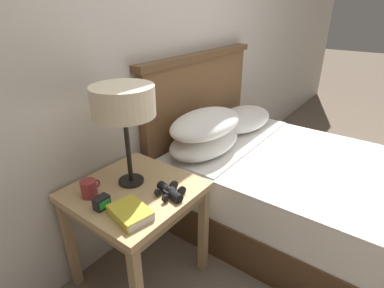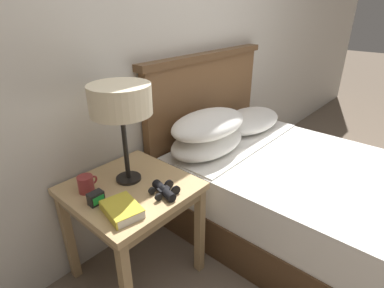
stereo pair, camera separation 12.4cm
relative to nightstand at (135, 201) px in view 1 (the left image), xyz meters
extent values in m
plane|color=#6B5B4C|center=(0.59, -0.65, -0.52)|extent=(20.00, 20.00, 0.00)
cube|color=beige|center=(0.59, 0.33, 0.78)|extent=(8.00, 0.06, 2.60)
cube|color=tan|center=(0.00, 0.00, 0.06)|extent=(0.58, 0.58, 0.04)
cube|color=#917650|center=(0.00, 0.00, 0.02)|extent=(0.55, 0.55, 0.05)
cube|color=#A4865B|center=(0.25, -0.25, -0.24)|extent=(0.04, 0.04, 0.57)
cube|color=#A4865B|center=(-0.26, 0.26, -0.24)|extent=(0.04, 0.04, 0.57)
cube|color=#A4865B|center=(0.25, 0.26, -0.24)|extent=(0.04, 0.04, 0.57)
cube|color=#4E3520|center=(0.94, -0.73, -0.39)|extent=(1.15, 1.93, 0.27)
cube|color=white|center=(0.94, -0.73, -0.12)|extent=(1.12, 1.89, 0.26)
cube|color=white|center=(0.94, -0.09, 0.02)|extent=(1.10, 0.28, 0.01)
cube|color=brown|center=(0.94, 0.26, 0.02)|extent=(1.20, 0.06, 1.09)
cube|color=brown|center=(0.94, 0.26, 0.59)|extent=(1.26, 0.10, 0.04)
ellipsoid|color=white|center=(0.67, 0.02, 0.09)|extent=(0.60, 0.36, 0.15)
ellipsoid|color=white|center=(1.21, 0.02, 0.09)|extent=(0.60, 0.36, 0.15)
ellipsoid|color=white|center=(0.67, 0.02, 0.21)|extent=(0.60, 0.36, 0.15)
cylinder|color=black|center=(0.03, 0.05, 0.09)|extent=(0.13, 0.13, 0.01)
cylinder|color=black|center=(0.03, 0.05, 0.27)|extent=(0.02, 0.02, 0.35)
cylinder|color=beige|center=(0.03, 0.05, 0.52)|extent=(0.30, 0.30, 0.14)
cube|color=silver|center=(-0.16, -0.15, 0.10)|extent=(0.16, 0.20, 0.04)
cube|color=gold|center=(-0.16, -0.15, 0.12)|extent=(0.17, 0.21, 0.00)
cube|color=gold|center=(-0.22, -0.14, 0.10)|extent=(0.04, 0.18, 0.04)
cylinder|color=black|center=(0.05, -0.22, 0.10)|extent=(0.07, 0.10, 0.04)
cylinder|color=black|center=(0.10, -0.23, 0.10)|extent=(0.05, 0.02, 0.05)
cylinder|color=black|center=(0.01, -0.21, 0.10)|extent=(0.04, 0.02, 0.04)
cylinder|color=black|center=(0.07, -0.16, 0.10)|extent=(0.07, 0.10, 0.04)
cylinder|color=black|center=(0.11, -0.17, 0.10)|extent=(0.05, 0.02, 0.05)
cylinder|color=black|center=(0.02, -0.14, 0.10)|extent=(0.04, 0.02, 0.04)
cube|color=black|center=(0.06, -0.19, 0.11)|extent=(0.06, 0.05, 0.01)
cylinder|color=black|center=(0.06, -0.19, 0.11)|extent=(0.02, 0.01, 0.02)
cylinder|color=#993333|center=(-0.17, 0.12, 0.12)|extent=(0.08, 0.08, 0.08)
torus|color=#993333|center=(-0.13, 0.12, 0.13)|extent=(0.05, 0.01, 0.05)
cube|color=black|center=(-0.20, 0.00, 0.11)|extent=(0.07, 0.04, 0.06)
cube|color=green|center=(-0.20, -0.03, 0.11)|extent=(0.06, 0.00, 0.04)
camera|label=1|loc=(-0.84, -0.99, 0.93)|focal=28.00mm
camera|label=2|loc=(-0.76, -1.09, 0.93)|focal=28.00mm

